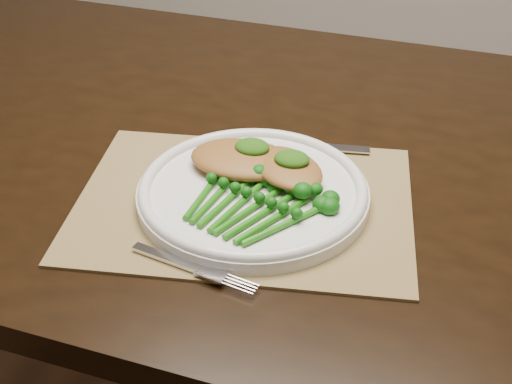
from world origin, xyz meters
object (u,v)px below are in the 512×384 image
(broccolini_bundle, at_px, (244,207))
(dining_table, at_px, (275,325))
(placemat, at_px, (244,203))
(chicken_fillet_left, at_px, (242,159))
(dinner_plate, at_px, (253,191))

(broccolini_bundle, bearing_deg, dining_table, 111.46)
(placemat, height_order, chicken_fillet_left, chicken_fillet_left)
(chicken_fillet_left, bearing_deg, placemat, -70.57)
(placemat, height_order, dinner_plate, dinner_plate)
(dinner_plate, relative_size, broccolini_bundle, 1.51)
(dining_table, xyz_separation_m, placemat, (-0.01, -0.16, 0.37))
(dining_table, height_order, dinner_plate, dinner_plate)
(dining_table, distance_m, broccolini_bundle, 0.45)
(dining_table, bearing_deg, dinner_plate, -85.63)
(dining_table, bearing_deg, placemat, -89.45)
(placemat, distance_m, broccolini_bundle, 0.05)
(dinner_plate, height_order, broccolini_bundle, broccolini_bundle)
(placemat, bearing_deg, chicken_fillet_left, 101.46)
(placemat, relative_size, broccolini_bundle, 2.17)
(placemat, bearing_deg, broccolini_bundle, -81.56)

